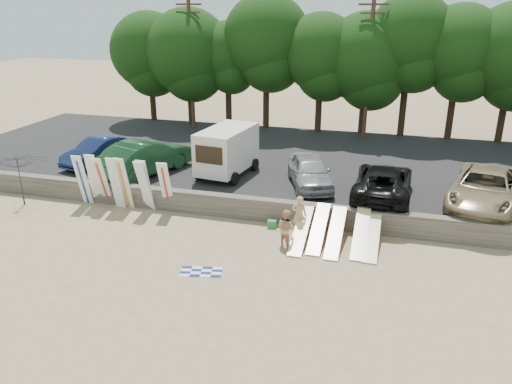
# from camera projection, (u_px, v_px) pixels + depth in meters

# --- Properties ---
(ground) EXTENTS (120.00, 120.00, 0.00)m
(ground) POSITION_uv_depth(u_px,v_px,m) (278.00, 254.00, 19.23)
(ground) COLOR tan
(ground) RESTS_ON ground
(seawall) EXTENTS (44.00, 0.50, 1.00)m
(seawall) POSITION_uv_depth(u_px,v_px,m) (294.00, 213.00, 21.75)
(seawall) COLOR #6B6356
(seawall) RESTS_ON ground
(parking_lot) EXTENTS (44.00, 14.50, 0.70)m
(parking_lot) POSITION_uv_depth(u_px,v_px,m) (320.00, 166.00, 28.56)
(parking_lot) COLOR #282828
(parking_lot) RESTS_ON ground
(treeline) EXTENTS (33.95, 6.57, 9.13)m
(treeline) POSITION_uv_depth(u_px,v_px,m) (349.00, 51.00, 32.68)
(treeline) COLOR #382616
(treeline) RESTS_ON parking_lot
(utility_poles) EXTENTS (25.80, 0.26, 9.00)m
(utility_poles) POSITION_uv_depth(u_px,v_px,m) (369.00, 65.00, 31.21)
(utility_poles) COLOR #473321
(utility_poles) RESTS_ON parking_lot
(box_trailer) EXTENTS (2.61, 4.07, 2.45)m
(box_trailer) POSITION_uv_depth(u_px,v_px,m) (227.00, 149.00, 25.48)
(box_trailer) COLOR silver
(box_trailer) RESTS_ON parking_lot
(car_0) EXTENTS (2.51, 4.59, 1.43)m
(car_0) POSITION_uv_depth(u_px,v_px,m) (98.00, 151.00, 27.51)
(car_0) COLOR #15204A
(car_0) RESTS_ON parking_lot
(car_1) EXTENTS (3.54, 5.78, 1.80)m
(car_1) POSITION_uv_depth(u_px,v_px,m) (145.00, 157.00, 25.78)
(car_1) COLOR #153A1E
(car_1) RESTS_ON parking_lot
(car_2) EXTENTS (3.17, 4.76, 1.50)m
(car_2) POSITION_uv_depth(u_px,v_px,m) (310.00, 171.00, 24.12)
(car_2) COLOR gray
(car_2) RESTS_ON parking_lot
(car_3) EXTENTS (2.63, 5.42, 1.49)m
(car_3) POSITION_uv_depth(u_px,v_px,m) (383.00, 182.00, 22.75)
(car_3) COLOR black
(car_3) RESTS_ON parking_lot
(car_4) EXTENTS (4.06, 6.30, 1.62)m
(car_4) POSITION_uv_depth(u_px,v_px,m) (485.00, 188.00, 21.70)
(car_4) COLOR #917D5C
(car_4) RESTS_ON parking_lot
(surfboard_upright_0) EXTENTS (0.52, 0.68, 2.54)m
(surfboard_upright_0) POSITION_uv_depth(u_px,v_px,m) (82.00, 180.00, 23.48)
(surfboard_upright_0) COLOR white
(surfboard_upright_0) RESTS_ON ground
(surfboard_upright_1) EXTENTS (0.56, 0.62, 2.56)m
(surfboard_upright_1) POSITION_uv_depth(u_px,v_px,m) (94.00, 179.00, 23.53)
(surfboard_upright_1) COLOR white
(surfboard_upright_1) RESTS_ON ground
(surfboard_upright_2) EXTENTS (0.53, 0.87, 2.49)m
(surfboard_upright_2) POSITION_uv_depth(u_px,v_px,m) (103.00, 182.00, 23.33)
(surfboard_upright_2) COLOR white
(surfboard_upright_2) RESTS_ON ground
(surfboard_upright_3) EXTENTS (0.53, 0.59, 2.56)m
(surfboard_upright_3) POSITION_uv_depth(u_px,v_px,m) (116.00, 183.00, 23.03)
(surfboard_upright_3) COLOR white
(surfboard_upright_3) RESTS_ON ground
(surfboard_upright_4) EXTENTS (0.55, 0.63, 2.56)m
(surfboard_upright_4) POSITION_uv_depth(u_px,v_px,m) (124.00, 183.00, 23.03)
(surfboard_upright_4) COLOR white
(surfboard_upright_4) RESTS_ON ground
(surfboard_upright_5) EXTENTS (0.63, 0.86, 2.51)m
(surfboard_upright_5) POSITION_uv_depth(u_px,v_px,m) (144.00, 186.00, 22.72)
(surfboard_upright_5) COLOR white
(surfboard_upright_5) RESTS_ON ground
(surfboard_upright_6) EXTENTS (0.50, 0.66, 2.54)m
(surfboard_upright_6) POSITION_uv_depth(u_px,v_px,m) (145.00, 185.00, 22.81)
(surfboard_upright_6) COLOR white
(surfboard_upright_6) RESTS_ON ground
(surfboard_upright_7) EXTENTS (0.56, 0.82, 2.51)m
(surfboard_upright_7) POSITION_uv_depth(u_px,v_px,m) (166.00, 187.00, 22.63)
(surfboard_upright_7) COLOR white
(surfboard_upright_7) RESTS_ON ground
(surfboard_low_0) EXTENTS (0.56, 2.88, 0.99)m
(surfboard_low_0) POSITION_uv_depth(u_px,v_px,m) (301.00, 230.00, 20.08)
(surfboard_low_0) COLOR #F2E398
(surfboard_low_0) RESTS_ON ground
(surfboard_low_1) EXTENTS (0.56, 2.84, 1.11)m
(surfboard_low_1) POSITION_uv_depth(u_px,v_px,m) (319.00, 228.00, 20.12)
(surfboard_low_1) COLOR #F2E398
(surfboard_low_1) RESTS_ON ground
(surfboard_low_2) EXTENTS (0.56, 2.83, 1.11)m
(surfboard_low_2) POSITION_uv_depth(u_px,v_px,m) (336.00, 232.00, 19.76)
(surfboard_low_2) COLOR #F2E398
(surfboard_low_2) RESTS_ON ground
(surfboard_low_3) EXTENTS (0.56, 2.84, 1.10)m
(surfboard_low_3) POSITION_uv_depth(u_px,v_px,m) (361.00, 233.00, 19.71)
(surfboard_low_3) COLOR #F2E398
(surfboard_low_3) RESTS_ON ground
(surfboard_low_4) EXTENTS (0.56, 2.87, 1.01)m
(surfboard_low_4) POSITION_uv_depth(u_px,v_px,m) (372.00, 236.00, 19.58)
(surfboard_low_4) COLOR #F2E398
(surfboard_low_4) RESTS_ON ground
(beachgoer_a) EXTENTS (0.64, 0.43, 1.73)m
(beachgoer_a) POSITION_uv_depth(u_px,v_px,m) (299.00, 216.00, 20.56)
(beachgoer_a) COLOR tan
(beachgoer_a) RESTS_ON ground
(beachgoer_b) EXTENTS (0.95, 0.89, 1.55)m
(beachgoer_b) POSITION_uv_depth(u_px,v_px,m) (286.00, 228.00, 19.63)
(beachgoer_b) COLOR tan
(beachgoer_b) RESTS_ON ground
(cooler) EXTENTS (0.42, 0.35, 0.32)m
(cooler) POSITION_uv_depth(u_px,v_px,m) (272.00, 224.00, 21.48)
(cooler) COLOR #268B3C
(cooler) RESTS_ON ground
(gear_bag) EXTENTS (0.35, 0.32, 0.22)m
(gear_bag) POSITION_uv_depth(u_px,v_px,m) (333.00, 235.00, 20.59)
(gear_bag) COLOR orange
(gear_bag) RESTS_ON ground
(beach_towel) EXTENTS (1.79, 1.79, 0.00)m
(beach_towel) POSITION_uv_depth(u_px,v_px,m) (201.00, 272.00, 17.95)
(beach_towel) COLOR white
(beach_towel) RESTS_ON ground
(beach_umbrella) EXTENTS (3.76, 3.75, 2.45)m
(beach_umbrella) POSITION_uv_depth(u_px,v_px,m) (22.00, 180.00, 23.56)
(beach_umbrella) COLOR black
(beach_umbrella) RESTS_ON ground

